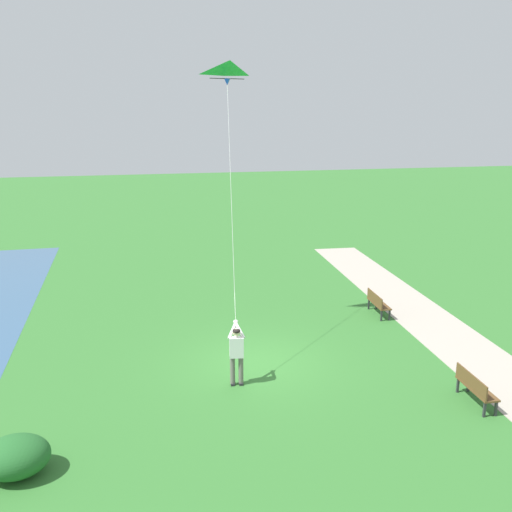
# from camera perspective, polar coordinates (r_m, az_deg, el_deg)

# --- Properties ---
(ground_plane) EXTENTS (120.00, 120.00, 0.00)m
(ground_plane) POSITION_cam_1_polar(r_m,az_deg,el_deg) (17.78, 0.28, -10.85)
(ground_plane) COLOR #33702D
(walkway_path) EXTENTS (4.75, 32.09, 0.02)m
(walkway_path) POSITION_cam_1_polar(r_m,az_deg,el_deg) (18.87, 22.72, -10.45)
(walkway_path) COLOR #ADA393
(walkway_path) RESTS_ON ground
(person_kite_flyer) EXTENTS (0.52, 0.62, 1.83)m
(person_kite_flyer) POSITION_cam_1_polar(r_m,az_deg,el_deg) (16.02, -2.01, -9.67)
(person_kite_flyer) COLOR #232328
(person_kite_flyer) RESTS_ON ground
(flying_kite) EXTENTS (1.36, 4.28, 7.42)m
(flying_kite) POSITION_cam_1_polar(r_m,az_deg,el_deg) (19.00, -2.73, 17.99)
(flying_kite) COLOR green
(park_bench_near_walkway) EXTENTS (0.55, 1.53, 0.88)m
(park_bench_near_walkway) POSITION_cam_1_polar(r_m,az_deg,el_deg) (22.10, 12.35, -4.66)
(park_bench_near_walkway) COLOR brown
(park_bench_near_walkway) RESTS_ON ground
(park_bench_far_walkway) EXTENTS (0.55, 1.53, 0.88)m
(park_bench_far_walkway) POSITION_cam_1_polar(r_m,az_deg,el_deg) (16.31, 21.52, -12.34)
(park_bench_far_walkway) COLOR brown
(park_bench_far_walkway) RESTS_ON ground
(lakeside_shrub) EXTENTS (1.46, 1.24, 0.87)m
(lakeside_shrub) POSITION_cam_1_polar(r_m,az_deg,el_deg) (13.65, -23.46, -18.37)
(lakeside_shrub) COLOR #236028
(lakeside_shrub) RESTS_ON ground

